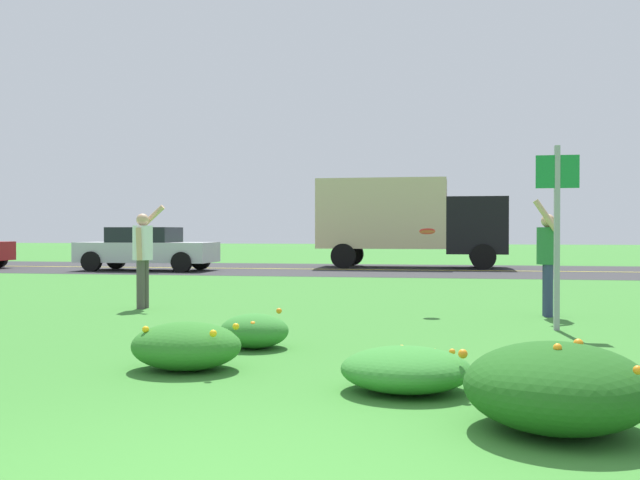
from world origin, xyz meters
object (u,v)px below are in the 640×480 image
(person_catcher_green_shirt, at_px, (548,255))
(car_silver_center_left, at_px, (147,249))
(frisbee_red, at_px, (427,231))
(person_thrower_white_shirt, at_px, (143,251))
(box_truck_black, at_px, (408,218))
(sign_post_near_path, at_px, (557,218))

(person_catcher_green_shirt, height_order, car_silver_center_left, person_catcher_green_shirt)
(frisbee_red, xyz_separation_m, car_silver_center_left, (-9.71, 11.17, -0.58))
(person_thrower_white_shirt, height_order, car_silver_center_left, person_thrower_white_shirt)
(frisbee_red, bearing_deg, box_truck_black, 94.87)
(frisbee_red, relative_size, box_truck_black, 0.04)
(car_silver_center_left, relative_size, box_truck_black, 0.67)
(sign_post_near_path, height_order, person_catcher_green_shirt, sign_post_near_path)
(person_catcher_green_shirt, bearing_deg, frisbee_red, 175.94)
(frisbee_red, bearing_deg, car_silver_center_left, 131.00)
(person_thrower_white_shirt, xyz_separation_m, frisbee_red, (4.82, 0.16, 0.34))
(frisbee_red, bearing_deg, person_thrower_white_shirt, -178.12)
(sign_post_near_path, distance_m, frisbee_red, 2.52)
(sign_post_near_path, bearing_deg, car_silver_center_left, 131.63)
(frisbee_red, distance_m, car_silver_center_left, 14.81)
(person_thrower_white_shirt, distance_m, car_silver_center_left, 12.34)
(frisbee_red, bearing_deg, person_catcher_green_shirt, -4.06)
(frisbee_red, height_order, car_silver_center_left, car_silver_center_left)
(sign_post_near_path, xyz_separation_m, car_silver_center_left, (-11.50, 12.94, -0.76))
(person_thrower_white_shirt, xyz_separation_m, box_truck_black, (3.56, 15.04, 0.83))
(person_catcher_green_shirt, distance_m, box_truck_black, 15.36)
(person_thrower_white_shirt, distance_m, frisbee_red, 4.84)
(person_catcher_green_shirt, xyz_separation_m, box_truck_black, (-3.13, 15.01, 0.85))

